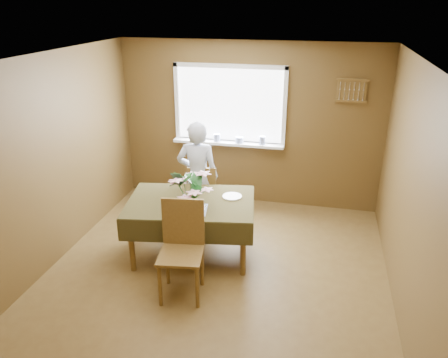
% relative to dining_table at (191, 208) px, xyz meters
% --- Properties ---
extents(floor, '(4.50, 4.50, 0.00)m').
position_rel_dining_table_xyz_m(floor, '(0.40, -0.48, -0.66)').
color(floor, brown).
rests_on(floor, ground).
extents(ceiling, '(4.50, 4.50, 0.00)m').
position_rel_dining_table_xyz_m(ceiling, '(0.40, -0.48, 1.84)').
color(ceiling, white).
rests_on(ceiling, wall_back).
extents(wall_back, '(4.00, 0.00, 4.00)m').
position_rel_dining_table_xyz_m(wall_back, '(0.40, 1.77, 0.59)').
color(wall_back, brown).
rests_on(wall_back, floor).
extents(wall_front, '(4.00, 0.00, 4.00)m').
position_rel_dining_table_xyz_m(wall_front, '(0.40, -2.73, 0.59)').
color(wall_front, brown).
rests_on(wall_front, floor).
extents(wall_left, '(0.00, 4.50, 4.50)m').
position_rel_dining_table_xyz_m(wall_left, '(-1.60, -0.48, 0.59)').
color(wall_left, brown).
rests_on(wall_left, floor).
extents(wall_right, '(0.00, 4.50, 4.50)m').
position_rel_dining_table_xyz_m(wall_right, '(2.40, -0.48, 0.59)').
color(wall_right, brown).
rests_on(wall_right, floor).
extents(window_assembly, '(1.72, 0.20, 1.22)m').
position_rel_dining_table_xyz_m(window_assembly, '(0.11, 1.72, 0.70)').
color(window_assembly, white).
rests_on(window_assembly, wall_back).
extents(spoon_rack, '(0.44, 0.05, 0.33)m').
position_rel_dining_table_xyz_m(spoon_rack, '(1.85, 1.74, 1.19)').
color(spoon_rack, brown).
rests_on(spoon_rack, wall_back).
extents(dining_table, '(1.69, 1.29, 0.76)m').
position_rel_dining_table_xyz_m(dining_table, '(0.00, 0.00, 0.00)').
color(dining_table, brown).
rests_on(dining_table, floor).
extents(chair_far, '(0.45, 0.46, 0.92)m').
position_rel_dining_table_xyz_m(chair_far, '(-0.07, 0.78, -0.15)').
color(chair_far, brown).
rests_on(chair_far, floor).
extents(chair_near, '(0.52, 0.52, 1.07)m').
position_rel_dining_table_xyz_m(chair_near, '(0.12, -0.74, -0.08)').
color(chair_near, brown).
rests_on(chair_near, floor).
extents(seated_woman, '(0.60, 0.43, 1.56)m').
position_rel_dining_table_xyz_m(seated_woman, '(-0.11, 0.70, 0.12)').
color(seated_woman, white).
rests_on(seated_woman, floor).
extents(flower_bouquet, '(0.50, 0.50, 0.43)m').
position_rel_dining_table_xyz_m(flower_bouquet, '(0.04, -0.21, 0.37)').
color(flower_bouquet, white).
rests_on(flower_bouquet, dining_table).
extents(side_plate, '(0.32, 0.32, 0.01)m').
position_rel_dining_table_xyz_m(side_plate, '(0.47, 0.23, 0.10)').
color(side_plate, white).
rests_on(side_plate, dining_table).
extents(table_knife, '(0.05, 0.25, 0.00)m').
position_rel_dining_table_xyz_m(table_knife, '(0.23, -0.22, 0.10)').
color(table_knife, silver).
rests_on(table_knife, dining_table).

